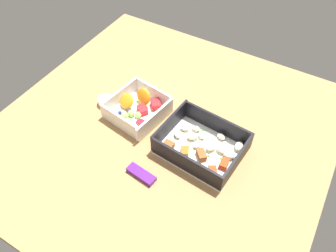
% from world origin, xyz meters
% --- Properties ---
extents(table_surface, '(0.80, 0.80, 0.02)m').
position_xyz_m(table_surface, '(0.00, 0.00, 0.01)').
color(table_surface, '#9E7547').
rests_on(table_surface, ground).
extents(pasta_container, '(0.20, 0.16, 0.06)m').
position_xyz_m(pasta_container, '(-0.11, 0.01, 0.04)').
color(pasta_container, white).
rests_on(pasta_container, table_surface).
extents(fruit_bowl, '(0.15, 0.15, 0.06)m').
position_xyz_m(fruit_bowl, '(0.08, -0.01, 0.04)').
color(fruit_bowl, white).
rests_on(fruit_bowl, table_surface).
extents(candy_bar, '(0.07, 0.03, 0.01)m').
position_xyz_m(candy_bar, '(-0.03, 0.14, 0.03)').
color(candy_bar, '#51197A').
rests_on(candy_bar, table_surface).
extents(paper_cup_liner, '(0.04, 0.04, 0.02)m').
position_xyz_m(paper_cup_liner, '(0.18, 0.00, 0.03)').
color(paper_cup_liner, white).
rests_on(paper_cup_liner, table_surface).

